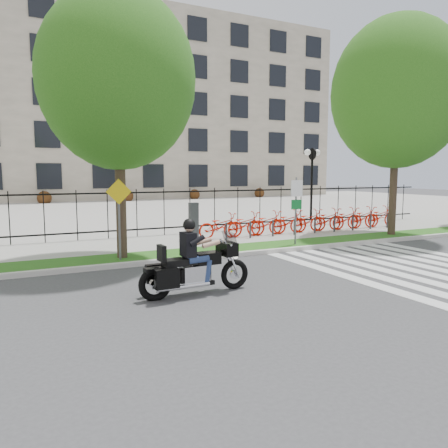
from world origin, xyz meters
name	(u,v)px	position (x,y,z in m)	size (l,w,h in m)	color
ground	(285,288)	(0.00, 0.00, 0.00)	(120.00, 120.00, 0.00)	#3C3B3E
curb	(214,257)	(0.00, 4.10, 0.07)	(60.00, 0.20, 0.15)	beige
grass_verge	(204,252)	(0.00, 4.95, 0.07)	(60.00, 1.50, 0.15)	#1E5415
sidewalk	(179,242)	(0.00, 7.45, 0.07)	(60.00, 3.50, 0.15)	#98968E
plaza	(97,210)	(0.00, 25.00, 0.05)	(80.00, 34.00, 0.10)	#98968E
crosswalk_stripes	(421,269)	(4.83, 0.00, 0.01)	(5.70, 8.00, 0.01)	silver
iron_fence	(164,212)	(0.00, 9.20, 1.15)	(30.00, 0.06, 2.00)	black
office_building	(62,110)	(0.00, 44.92, 9.97)	(60.00, 21.90, 20.15)	gray
lamp_post_right	(312,166)	(10.00, 12.00, 3.21)	(1.06, 0.70, 4.25)	black
street_tree_1	(117,80)	(-2.83, 4.95, 5.63)	(4.77, 4.77, 8.24)	#32241B
street_tree_2	(398,93)	(8.93, 4.95, 6.16)	(5.52, 5.52, 9.20)	#32241B
bike_share_station	(307,221)	(6.09, 7.20, 0.67)	(11.16, 0.88, 1.50)	#2D2D33
sign_pole_regulatory	(296,202)	(3.59, 4.58, 1.74)	(0.50, 0.09, 2.50)	#59595B
sign_pole_warning	(119,208)	(-2.97, 4.58, 1.74)	(0.78, 0.09, 2.49)	#59595B
motorcycle_rider	(196,264)	(-2.17, 0.46, 0.72)	(2.79, 0.83, 2.15)	black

